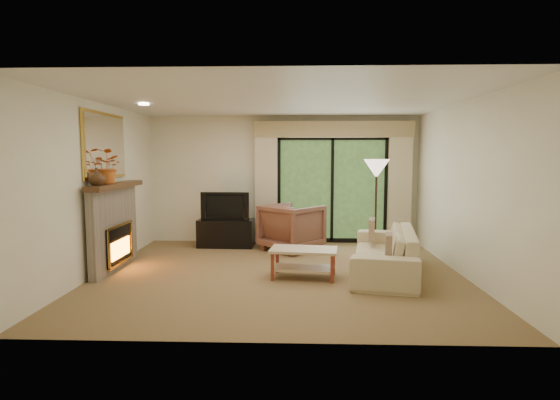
{
  "coord_description": "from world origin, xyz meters",
  "views": [
    {
      "loc": [
        0.23,
        -6.53,
        1.79
      ],
      "look_at": [
        0.0,
        0.3,
        1.1
      ],
      "focal_mm": 28.0,
      "sensor_mm": 36.0,
      "label": 1
    }
  ],
  "objects_px": {
    "coffee_table": "(304,263)",
    "sofa": "(384,251)",
    "armchair": "(292,227)",
    "media_console": "(226,233)"
  },
  "relations": [
    {
      "from": "media_console",
      "to": "sofa",
      "type": "height_order",
      "value": "sofa"
    },
    {
      "from": "media_console",
      "to": "coffee_table",
      "type": "relative_size",
      "value": 1.12
    },
    {
      "from": "media_console",
      "to": "coffee_table",
      "type": "bearing_deg",
      "value": -53.47
    },
    {
      "from": "media_console",
      "to": "armchair",
      "type": "height_order",
      "value": "armchair"
    },
    {
      "from": "media_console",
      "to": "sofa",
      "type": "distance_m",
      "value": 3.3
    },
    {
      "from": "coffee_table",
      "to": "sofa",
      "type": "bearing_deg",
      "value": 21.89
    },
    {
      "from": "armchair",
      "to": "sofa",
      "type": "height_order",
      "value": "armchair"
    },
    {
      "from": "sofa",
      "to": "armchair",
      "type": "bearing_deg",
      "value": -126.64
    },
    {
      "from": "armchair",
      "to": "coffee_table",
      "type": "xyz_separation_m",
      "value": [
        0.19,
        -1.89,
        -0.23
      ]
    },
    {
      "from": "armchair",
      "to": "coffee_table",
      "type": "bearing_deg",
      "value": 137.34
    }
  ]
}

